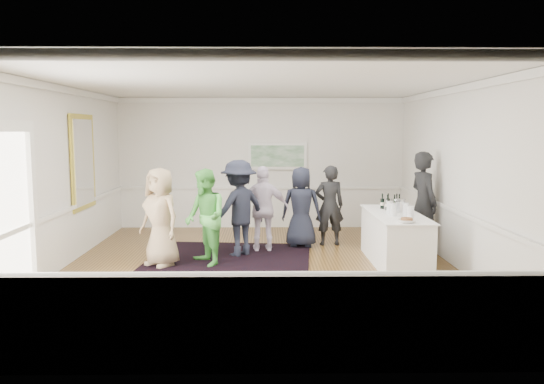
{
  "coord_description": "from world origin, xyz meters",
  "views": [
    {
      "loc": [
        0.09,
        -9.06,
        2.44
      ],
      "look_at": [
        0.22,
        0.2,
        1.34
      ],
      "focal_mm": 35.0,
      "sensor_mm": 36.0,
      "label": 1
    }
  ],
  "objects_px": {
    "ice_bucket": "(398,206)",
    "serving_table": "(395,239)",
    "bartender": "(424,203)",
    "guest_green": "(205,217)",
    "guest_navy": "(301,207)",
    "nut_bowl": "(407,220)",
    "guest_dark_a": "(239,208)",
    "guest_dark_b": "(329,205)",
    "guest_tan": "(160,217)",
    "guest_lilac": "(264,209)"
  },
  "relations": [
    {
      "from": "guest_tan",
      "to": "guest_navy",
      "type": "distance_m",
      "value": 3.02
    },
    {
      "from": "ice_bucket",
      "to": "guest_dark_b",
      "type": "bearing_deg",
      "value": 126.64
    },
    {
      "from": "guest_dark_a",
      "to": "guest_dark_b",
      "type": "bearing_deg",
      "value": 166.17
    },
    {
      "from": "bartender",
      "to": "guest_dark_a",
      "type": "bearing_deg",
      "value": 77.62
    },
    {
      "from": "guest_tan",
      "to": "ice_bucket",
      "type": "bearing_deg",
      "value": 40.29
    },
    {
      "from": "guest_dark_b",
      "to": "nut_bowl",
      "type": "distance_m",
      "value": 2.71
    },
    {
      "from": "serving_table",
      "to": "ice_bucket",
      "type": "height_order",
      "value": "ice_bucket"
    },
    {
      "from": "bartender",
      "to": "guest_lilac",
      "type": "relative_size",
      "value": 1.17
    },
    {
      "from": "ice_bucket",
      "to": "guest_dark_a",
      "type": "bearing_deg",
      "value": 169.56
    },
    {
      "from": "guest_green",
      "to": "ice_bucket",
      "type": "xyz_separation_m",
      "value": [
        3.5,
        0.18,
        0.17
      ]
    },
    {
      "from": "serving_table",
      "to": "guest_dark_a",
      "type": "distance_m",
      "value": 2.97
    },
    {
      "from": "guest_lilac",
      "to": "nut_bowl",
      "type": "bearing_deg",
      "value": 135.86
    },
    {
      "from": "guest_green",
      "to": "ice_bucket",
      "type": "relative_size",
      "value": 6.68
    },
    {
      "from": "guest_green",
      "to": "guest_dark_a",
      "type": "bearing_deg",
      "value": 112.57
    },
    {
      "from": "guest_dark_b",
      "to": "serving_table",
      "type": "bearing_deg",
      "value": 117.41
    },
    {
      "from": "guest_green",
      "to": "serving_table",
      "type": "bearing_deg",
      "value": 61.41
    },
    {
      "from": "serving_table",
      "to": "guest_tan",
      "type": "relative_size",
      "value": 1.3
    },
    {
      "from": "guest_green",
      "to": "guest_navy",
      "type": "xyz_separation_m",
      "value": [
        1.82,
        1.47,
        -0.03
      ]
    },
    {
      "from": "bartender",
      "to": "guest_dark_a",
      "type": "distance_m",
      "value": 3.61
    },
    {
      "from": "guest_navy",
      "to": "serving_table",
      "type": "bearing_deg",
      "value": 144.49
    },
    {
      "from": "guest_green",
      "to": "guest_dark_a",
      "type": "relative_size",
      "value": 0.94
    },
    {
      "from": "guest_dark_a",
      "to": "guest_navy",
      "type": "height_order",
      "value": "guest_dark_a"
    },
    {
      "from": "bartender",
      "to": "ice_bucket",
      "type": "distance_m",
      "value": 0.97
    },
    {
      "from": "guest_lilac",
      "to": "nut_bowl",
      "type": "height_order",
      "value": "guest_lilac"
    },
    {
      "from": "serving_table",
      "to": "guest_tan",
      "type": "distance_m",
      "value": 4.24
    },
    {
      "from": "bartender",
      "to": "guest_green",
      "type": "bearing_deg",
      "value": 86.96
    },
    {
      "from": "bartender",
      "to": "guest_dark_b",
      "type": "height_order",
      "value": "bartender"
    },
    {
      "from": "bartender",
      "to": "guest_tan",
      "type": "distance_m",
      "value": 5.06
    },
    {
      "from": "guest_lilac",
      "to": "guest_green",
      "type": "bearing_deg",
      "value": 42.9
    },
    {
      "from": "guest_navy",
      "to": "nut_bowl",
      "type": "relative_size",
      "value": 5.99
    },
    {
      "from": "serving_table",
      "to": "nut_bowl",
      "type": "relative_size",
      "value": 8.19
    },
    {
      "from": "guest_lilac",
      "to": "guest_dark_b",
      "type": "height_order",
      "value": "guest_lilac"
    },
    {
      "from": "guest_dark_b",
      "to": "ice_bucket",
      "type": "height_order",
      "value": "guest_dark_b"
    },
    {
      "from": "guest_dark_b",
      "to": "nut_bowl",
      "type": "bearing_deg",
      "value": 105.9
    },
    {
      "from": "guest_dark_a",
      "to": "bartender",
      "type": "bearing_deg",
      "value": 142.4
    },
    {
      "from": "guest_tan",
      "to": "guest_dark_b",
      "type": "xyz_separation_m",
      "value": [
        3.22,
        1.67,
        -0.04
      ]
    },
    {
      "from": "nut_bowl",
      "to": "bartender",
      "type": "bearing_deg",
      "value": 65.57
    },
    {
      "from": "guest_dark_a",
      "to": "nut_bowl",
      "type": "distance_m",
      "value": 3.24
    },
    {
      "from": "guest_tan",
      "to": "guest_dark_a",
      "type": "height_order",
      "value": "guest_dark_a"
    },
    {
      "from": "ice_bucket",
      "to": "serving_table",
      "type": "bearing_deg",
      "value": -120.37
    },
    {
      "from": "guest_green",
      "to": "guest_dark_a",
      "type": "height_order",
      "value": "guest_dark_a"
    },
    {
      "from": "serving_table",
      "to": "ice_bucket",
      "type": "xyz_separation_m",
      "value": [
        0.08,
        0.14,
        0.57
      ]
    },
    {
      "from": "serving_table",
      "to": "guest_dark_b",
      "type": "relative_size",
      "value": 1.36
    },
    {
      "from": "guest_navy",
      "to": "ice_bucket",
      "type": "bearing_deg",
      "value": 148.8
    },
    {
      "from": "guest_green",
      "to": "guest_dark_b",
      "type": "bearing_deg",
      "value": 94.77
    },
    {
      "from": "guest_lilac",
      "to": "guest_dark_a",
      "type": "relative_size",
      "value": 0.92
    },
    {
      "from": "guest_lilac",
      "to": "guest_navy",
      "type": "xyz_separation_m",
      "value": [
        0.77,
        0.38,
        -0.02
      ]
    },
    {
      "from": "guest_green",
      "to": "nut_bowl",
      "type": "height_order",
      "value": "guest_green"
    },
    {
      "from": "guest_tan",
      "to": "guest_lilac",
      "type": "distance_m",
      "value": 2.16
    },
    {
      "from": "guest_dark_b",
      "to": "bartender",
      "type": "bearing_deg",
      "value": 151.92
    }
  ]
}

